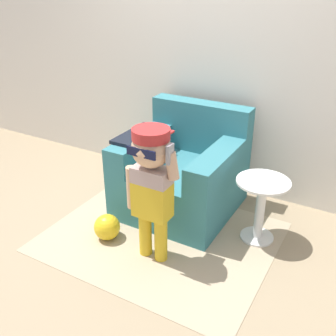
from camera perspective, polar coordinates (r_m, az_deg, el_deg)
name	(u,v)px	position (r m, az deg, el deg)	size (l,w,h in m)	color
ground_plane	(167,212)	(3.51, -0.15, -6.41)	(10.00, 10.00, 0.00)	#998466
wall_back	(208,49)	(3.65, 5.81, 16.81)	(10.00, 0.05, 2.60)	silver
armchair	(183,174)	(3.45, 2.12, -0.86)	(0.94, 0.94, 0.88)	teal
person_child	(152,176)	(2.65, -2.41, -1.12)	(0.42, 0.31, 1.02)	gold
side_table	(261,204)	(3.10, 13.30, -5.17)	(0.41, 0.41, 0.52)	white
rug	(161,236)	(3.21, -1.06, -9.89)	(1.74, 1.41, 0.01)	tan
toy_ball	(107,227)	(3.17, -8.84, -8.46)	(0.21, 0.21, 0.21)	yellow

